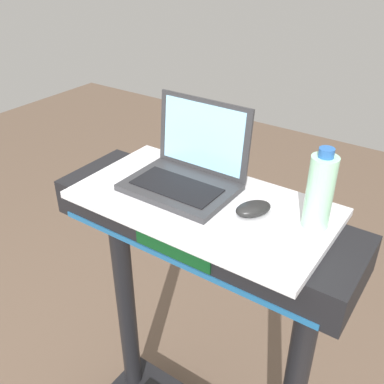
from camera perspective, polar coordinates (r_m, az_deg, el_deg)
desk_board at (r=1.22m, az=1.33°, el=-1.44°), size 0.71×0.38×0.02m
laptop at (r=1.26m, az=-0.60°, el=2.88°), size 0.31×0.24×0.23m
computer_mouse at (r=1.16m, az=7.92°, el=-2.14°), size 0.10×0.12×0.03m
water_bottle at (r=1.10m, az=16.19°, el=0.08°), size 0.07×0.07×0.21m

